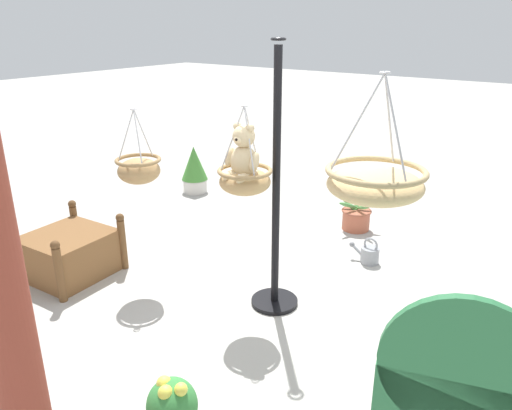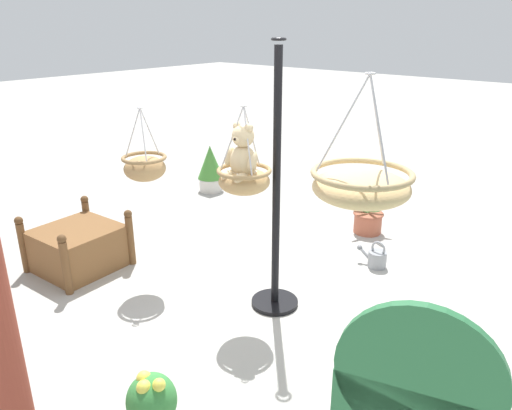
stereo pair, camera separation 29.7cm
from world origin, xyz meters
The scene contains 11 objects.
ground_plane centered at (0.00, 0.00, 0.00)m, with size 40.00×40.00×0.00m, color #ADAAA3.
display_pole_central centered at (-0.11, -0.05, 0.74)m, with size 0.44×0.44×2.40m.
hanging_basket_with_teddy centered at (0.04, 0.20, 1.27)m, with size 0.46×0.46×0.75m.
teddy_bear centered at (0.04, 0.23, 1.48)m, with size 0.33×0.29×0.48m.
hanging_basket_left_high centered at (-1.28, 0.66, 1.62)m, with size 0.60×0.60×0.76m.
hanging_basket_right_low centered at (1.21, 0.34, 1.19)m, with size 0.43×0.43×0.72m.
greenhouse_pillar_far_back centered at (-0.19, 2.41, 1.33)m, with size 0.45×0.45×2.76m.
wooden_planter_box centered at (1.96, 0.74, 0.25)m, with size 0.90×0.93×0.63m.
potted_plant_fern_front centered at (0.04, -2.13, 0.17)m, with size 0.50×0.51×0.44m.
potted_plant_tall_leafy centered at (2.70, -2.00, 0.37)m, with size 0.40×0.40×0.73m.
watering_can centered at (-0.48, -1.36, 0.10)m, with size 0.35×0.20×0.30m.
Camera 1 is at (-2.34, 3.33, 2.53)m, focal length 34.56 mm.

